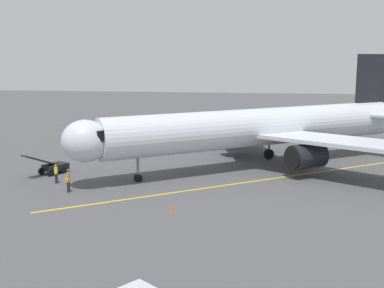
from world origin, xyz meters
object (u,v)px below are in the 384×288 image
airplane (264,128)px  safety_cone_nose_right (102,159)px  belt_loader_near_nose (53,166)px  ground_crew_marshaller (56,174)px  ground_crew_wing_walker (68,182)px  safety_cone_nose_left (171,209)px

airplane → safety_cone_nose_right: size_ratio=62.81×
belt_loader_near_nose → safety_cone_nose_right: belt_loader_near_nose is taller
ground_crew_marshaller → safety_cone_nose_right: size_ratio=3.11×
belt_loader_near_nose → ground_crew_wing_walker: bearing=125.3°
belt_loader_near_nose → safety_cone_nose_left: 16.87m
ground_crew_wing_walker → safety_cone_nose_left: bearing=157.6°
ground_crew_wing_walker → belt_loader_near_nose: belt_loader_near_nose is taller
ground_crew_marshaller → safety_cone_nose_right: ground_crew_marshaller is taller
safety_cone_nose_left → ground_crew_wing_walker: bearing=-22.4°
ground_crew_marshaller → safety_cone_nose_left: (-11.79, 6.50, -0.61)m
airplane → ground_crew_marshaller: bearing=29.2°
ground_crew_marshaller → belt_loader_near_nose: bearing=-60.3°
airplane → belt_loader_near_nose: bearing=18.6°
ground_crew_marshaller → belt_loader_near_nose: 3.85m
ground_crew_marshaller → ground_crew_wing_walker: same height
safety_cone_nose_right → belt_loader_near_nose: bearing=64.2°
safety_cone_nose_left → safety_cone_nose_right: (10.84, -15.72, 0.00)m
ground_crew_marshaller → safety_cone_nose_right: bearing=-95.8°
ground_crew_wing_walker → safety_cone_nose_left: (-9.49, 3.90, -0.61)m
belt_loader_near_nose → airplane: bearing=-161.4°
ground_crew_marshaller → safety_cone_nose_right: (-0.94, -9.22, -0.61)m
belt_loader_near_nose → safety_cone_nose_right: size_ratio=8.44×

